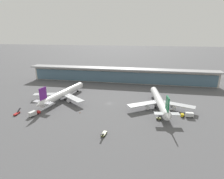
# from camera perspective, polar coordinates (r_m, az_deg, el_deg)

# --- Properties ---
(ground_plane) EXTENTS (1200.00, 1200.00, 0.00)m
(ground_plane) POSITION_cam_1_polar(r_m,az_deg,el_deg) (131.79, -0.91, -4.46)
(ground_plane) COLOR #515154
(airliner_left_stand) EXTENTS (43.74, 57.60, 15.42)m
(airliner_left_stand) POSITION_cam_1_polar(r_m,az_deg,el_deg) (142.86, -15.29, -1.25)
(airliner_left_stand) COLOR white
(airliner_left_stand) RESTS_ON ground
(airliner_centre_stand) EXTENTS (44.25, 57.91, 15.42)m
(airliner_centre_stand) POSITION_cam_1_polar(r_m,az_deg,el_deg) (126.78, 14.81, -3.63)
(airliner_centre_stand) COLOR white
(airliner_centre_stand) RESTS_ON ground
(service_truck_near_nose_olive) EXTENTS (2.43, 6.92, 2.70)m
(service_truck_near_nose_olive) POSITION_cam_1_polar(r_m,az_deg,el_deg) (93.43, -2.61, -13.83)
(service_truck_near_nose_olive) COLOR olive
(service_truck_near_nose_olive) RESTS_ON ground
(service_truck_under_wing_yellow) EXTENTS (7.31, 2.42, 3.10)m
(service_truck_under_wing_yellow) POSITION_cam_1_polar(r_m,az_deg,el_deg) (120.02, 22.91, -7.36)
(service_truck_under_wing_yellow) COLOR yellow
(service_truck_under_wing_yellow) RESTS_ON ground
(service_truck_mid_apron_red) EXTENTS (2.32, 6.90, 2.70)m
(service_truck_mid_apron_red) POSITION_cam_1_polar(r_m,az_deg,el_deg) (129.45, -27.87, -6.66)
(service_truck_mid_apron_red) COLOR #B21E1E
(service_truck_mid_apron_red) RESTS_ON ground
(service_truck_by_tail_olive) EXTENTS (2.93, 1.83, 2.05)m
(service_truck_by_tail_olive) POSITION_cam_1_polar(r_m,az_deg,el_deg) (111.54, 14.58, -8.86)
(service_truck_by_tail_olive) COLOR olive
(service_truck_by_tail_olive) RESTS_ON ground
(service_truck_on_taxiway_red) EXTENTS (4.59, 7.65, 3.10)m
(service_truck_on_taxiway_red) POSITION_cam_1_polar(r_m,az_deg,el_deg) (122.63, -23.54, -6.90)
(service_truck_on_taxiway_red) COLOR #B21E1E
(service_truck_on_taxiway_red) RESTS_ON ground
(terminal_building) EXTENTS (190.35, 12.80, 15.20)m
(terminal_building) POSITION_cam_1_polar(r_m,az_deg,el_deg) (185.34, 2.65, 4.61)
(terminal_building) COLOR beige
(terminal_building) RESTS_ON ground
(safety_cone_alpha) EXTENTS (0.62, 0.62, 0.70)m
(safety_cone_alpha) POSITION_cam_1_polar(r_m,az_deg,el_deg) (118.66, -10.08, -7.17)
(safety_cone_alpha) COLOR orange
(safety_cone_alpha) RESTS_ON ground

